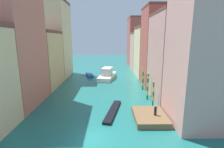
{
  "coord_description": "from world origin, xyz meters",
  "views": [
    {
      "loc": [
        2.01,
        -17.42,
        11.35
      ],
      "look_at": [
        2.75,
        29.18,
        1.5
      ],
      "focal_mm": 26.91,
      "sensor_mm": 36.0,
      "label": 1
    }
  ],
  "objects": [
    {
      "name": "ground_plane",
      "position": [
        0.0,
        24.5,
        0.0
      ],
      "size": [
        154.0,
        154.0,
        0.0
      ],
      "primitive_type": "plane",
      "color": "#1E6B66"
    },
    {
      "name": "building_left_1",
      "position": [
        -13.32,
        10.83,
        11.27
      ],
      "size": [
        6.15,
        11.24,
        22.51
      ],
      "color": "#C6705B",
      "rests_on": "ground"
    },
    {
      "name": "building_left_2",
      "position": [
        -13.32,
        22.24,
        6.61
      ],
      "size": [
        6.15,
        11.21,
        13.19
      ],
      "color": "#DBB77A",
      "rests_on": "ground"
    },
    {
      "name": "building_left_3",
      "position": [
        -13.32,
        33.56,
        11.02
      ],
      "size": [
        6.15,
        10.96,
        22.02
      ],
      "color": "beige",
      "rests_on": "ground"
    },
    {
      "name": "building_right_0",
      "position": [
        13.32,
        3.91,
        10.12
      ],
      "size": [
        6.15,
        8.27,
        20.21
      ],
      "color": "tan",
      "rests_on": "ground"
    },
    {
      "name": "building_right_1",
      "position": [
        13.32,
        13.67,
        8.08
      ],
      "size": [
        6.15,
        10.88,
        16.15
      ],
      "color": "tan",
      "rests_on": "ground"
    },
    {
      "name": "building_right_2",
      "position": [
        13.32,
        23.57,
        9.44
      ],
      "size": [
        6.15,
        8.63,
        18.85
      ],
      "color": "#B25147",
      "rests_on": "ground"
    },
    {
      "name": "building_right_3",
      "position": [
        13.32,
        34.15,
        7.53
      ],
      "size": [
        6.15,
        11.86,
        15.03
      ],
      "color": "beige",
      "rests_on": "ground"
    },
    {
      "name": "building_right_4",
      "position": [
        13.32,
        45.62,
        6.87
      ],
      "size": [
        6.15,
        10.5,
        13.72
      ],
      "color": "tan",
      "rests_on": "ground"
    },
    {
      "name": "building_right_5",
      "position": [
        13.32,
        56.57,
        10.11
      ],
      "size": [
        6.15,
        11.08,
        20.21
      ],
      "color": "#B25147",
      "rests_on": "ground"
    },
    {
      "name": "waterfront_dock",
      "position": [
        7.77,
        4.78,
        0.4
      ],
      "size": [
        4.47,
        5.94,
        0.8
      ],
      "color": "brown",
      "rests_on": "ground"
    },
    {
      "name": "person_on_dock",
      "position": [
        8.44,
        4.39,
        1.49
      ],
      "size": [
        0.36,
        0.36,
        1.49
      ],
      "color": "black",
      "rests_on": "waterfront_dock"
    },
    {
      "name": "mooring_pole_0",
      "position": [
        9.48,
        9.75,
        2.23
      ],
      "size": [
        0.27,
        0.27,
        4.38
      ],
      "color": "#197247",
      "rests_on": "ground"
    },
    {
      "name": "mooring_pole_1",
      "position": [
        9.23,
        12.92,
        2.25
      ],
      "size": [
        0.37,
        0.37,
        4.39
      ],
      "color": "#197247",
      "rests_on": "ground"
    },
    {
      "name": "mooring_pole_2",
      "position": [
        9.61,
        14.44,
        2.48
      ],
      "size": [
        0.36,
        0.36,
        4.84
      ],
      "color": "#197247",
      "rests_on": "ground"
    },
    {
      "name": "mooring_pole_3",
      "position": [
        9.6,
        19.26,
        2.62
      ],
      "size": [
        0.35,
        0.35,
        5.14
      ],
      "color": "#197247",
      "rests_on": "ground"
    },
    {
      "name": "vaporetto_white",
      "position": [
        1.36,
        30.11,
        1.15
      ],
      "size": [
        5.59,
        10.93,
        3.16
      ],
      "color": "white",
      "rests_on": "ground"
    },
    {
      "name": "gondola_black",
      "position": [
        2.52,
        7.15,
        0.19
      ],
      "size": [
        3.05,
        8.43,
        0.39
      ],
      "color": "black",
      "rests_on": "ground"
    },
    {
      "name": "motorboat_0",
      "position": [
        -4.14,
        33.45,
        0.33
      ],
      "size": [
        3.09,
        5.61,
        0.66
      ],
      "color": "#234C93",
      "rests_on": "ground"
    }
  ]
}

